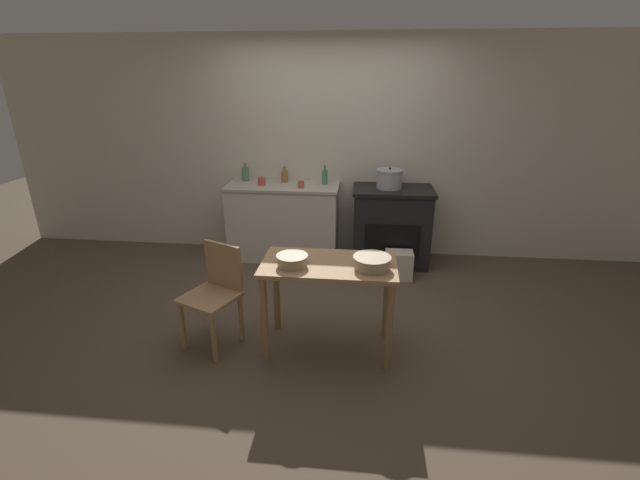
% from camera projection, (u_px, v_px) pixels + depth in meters
% --- Properties ---
extents(ground_plane, '(14.00, 14.00, 0.00)m').
position_uv_depth(ground_plane, '(316.00, 312.00, 4.06)').
color(ground_plane, brown).
extents(wall_back, '(8.00, 0.07, 2.55)m').
position_uv_depth(wall_back, '(331.00, 149.00, 5.07)').
color(wall_back, beige).
rests_on(wall_back, ground_plane).
extents(counter_cabinet, '(1.32, 0.56, 0.90)m').
position_uv_depth(counter_cabinet, '(284.00, 221.00, 5.15)').
color(counter_cabinet, beige).
rests_on(counter_cabinet, ground_plane).
extents(stove, '(0.91, 0.60, 0.90)m').
position_uv_depth(stove, '(391.00, 226.00, 5.00)').
color(stove, black).
rests_on(stove, ground_plane).
extents(work_table, '(1.04, 0.56, 0.76)m').
position_uv_depth(work_table, '(329.00, 279.00, 3.32)').
color(work_table, '#A87F56').
rests_on(work_table, ground_plane).
extents(chair, '(0.53, 0.53, 0.84)m').
position_uv_depth(chair, '(215.00, 292.00, 3.46)').
color(chair, '#A87F56').
rests_on(chair, ground_plane).
extents(flour_sack, '(0.30, 0.21, 0.31)m').
position_uv_depth(flour_sack, '(399.00, 265.00, 4.69)').
color(flour_sack, beige).
rests_on(flour_sack, ground_plane).
extents(stock_pot, '(0.30, 0.30, 0.24)m').
position_uv_depth(stock_pot, '(389.00, 179.00, 4.81)').
color(stock_pot, '#A8A8AD').
rests_on(stock_pot, stove).
extents(mixing_bowl_large, '(0.24, 0.24, 0.08)m').
position_uv_depth(mixing_bowl_large, '(292.00, 260.00, 3.22)').
color(mixing_bowl_large, tan).
rests_on(mixing_bowl_large, work_table).
extents(mixing_bowl_small, '(0.29, 0.29, 0.09)m').
position_uv_depth(mixing_bowl_small, '(372.00, 262.00, 3.17)').
color(mixing_bowl_small, tan).
rests_on(mixing_bowl_small, work_table).
extents(bottle_far_left, '(0.08, 0.08, 0.19)m').
position_uv_depth(bottle_far_left, '(284.00, 176.00, 5.08)').
color(bottle_far_left, olive).
rests_on(bottle_far_left, counter_cabinet).
extents(bottle_left, '(0.07, 0.07, 0.22)m').
position_uv_depth(bottle_left, '(325.00, 177.00, 4.99)').
color(bottle_left, '#517F5B').
rests_on(bottle_left, counter_cabinet).
extents(bottle_mid_left, '(0.08, 0.08, 0.22)m').
position_uv_depth(bottle_mid_left, '(245.00, 174.00, 5.16)').
color(bottle_mid_left, '#517F5B').
rests_on(bottle_mid_left, counter_cabinet).
extents(cup_center_left, '(0.09, 0.09, 0.09)m').
position_uv_depth(cup_center_left, '(262.00, 181.00, 4.97)').
color(cup_center_left, '#B74C42').
rests_on(cup_center_left, counter_cabinet).
extents(cup_center, '(0.07, 0.07, 0.08)m').
position_uv_depth(cup_center, '(301.00, 184.00, 4.84)').
color(cup_center, '#B74C42').
rests_on(cup_center, counter_cabinet).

